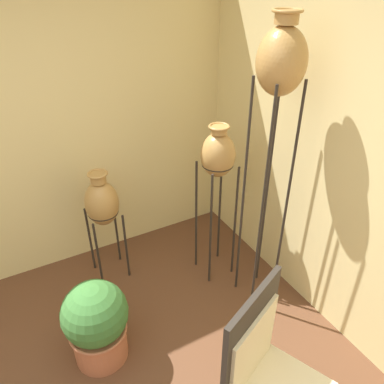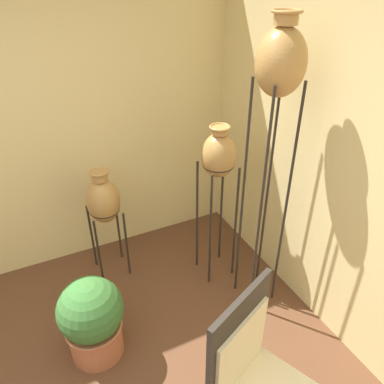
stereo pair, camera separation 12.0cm
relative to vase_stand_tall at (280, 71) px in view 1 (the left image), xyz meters
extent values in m
cylinder|color=#28231E|center=(-0.11, -0.11, -0.96)|extent=(0.02, 0.02, 1.84)
cylinder|color=#28231E|center=(0.11, -0.11, -0.96)|extent=(0.02, 0.02, 1.84)
cylinder|color=#28231E|center=(-0.11, 0.11, -0.96)|extent=(0.02, 0.02, 1.84)
cylinder|color=#28231E|center=(0.11, 0.11, -0.96)|extent=(0.02, 0.02, 1.84)
torus|color=#28231E|center=(0.00, 0.00, -0.04)|extent=(0.24, 0.24, 0.02)
ellipsoid|color=#B28447|center=(0.00, 0.00, 0.05)|extent=(0.31, 0.31, 0.42)
cylinder|color=#B28447|center=(0.00, 0.00, 0.30)|extent=(0.14, 0.14, 0.07)
torus|color=#B28447|center=(0.00, 0.00, 0.33)|extent=(0.18, 0.18, 0.02)
cylinder|color=#28231E|center=(-0.28, 0.29, -1.33)|extent=(0.02, 0.02, 1.09)
cylinder|color=#28231E|center=(-0.04, 0.29, -1.33)|extent=(0.02, 0.02, 1.09)
cylinder|color=#28231E|center=(-0.28, 0.53, -1.33)|extent=(0.02, 0.02, 1.09)
cylinder|color=#28231E|center=(-0.04, 0.53, -1.33)|extent=(0.02, 0.02, 1.09)
torus|color=#28231E|center=(-0.16, 0.41, -0.79)|extent=(0.25, 0.25, 0.02)
ellipsoid|color=#B28447|center=(-0.16, 0.41, -0.71)|extent=(0.27, 0.27, 0.36)
cylinder|color=#B28447|center=(-0.16, 0.41, -0.50)|extent=(0.12, 0.12, 0.05)
torus|color=#B28447|center=(-0.16, 0.41, -0.47)|extent=(0.16, 0.16, 0.02)
cylinder|color=#28231E|center=(-1.13, 0.70, -1.55)|extent=(0.02, 0.02, 0.66)
cylinder|color=#28231E|center=(-0.89, 0.70, -1.55)|extent=(0.02, 0.02, 0.66)
cylinder|color=#28231E|center=(-1.13, 0.95, -1.55)|extent=(0.02, 0.02, 0.66)
cylinder|color=#28231E|center=(-0.89, 0.95, -1.55)|extent=(0.02, 0.02, 0.66)
torus|color=#28231E|center=(-1.01, 0.83, -1.21)|extent=(0.25, 0.25, 0.02)
ellipsoid|color=#B28447|center=(-1.01, 0.83, -1.12)|extent=(0.28, 0.28, 0.40)
cylinder|color=#B28447|center=(-1.01, 0.83, -0.88)|extent=(0.13, 0.13, 0.08)
torus|color=#B28447|center=(-1.01, 0.83, -0.85)|extent=(0.16, 0.16, 0.02)
cylinder|color=#28231E|center=(-0.54, -0.78, -1.64)|extent=(0.02, 0.02, 0.47)
cube|color=#28231E|center=(-0.75, -0.85, -1.06)|extent=(0.46, 0.23, 0.63)
cube|color=beige|center=(-0.74, -0.88, -1.12)|extent=(0.39, 0.19, 0.44)
cylinder|color=#B26647|center=(-1.35, 0.03, -1.74)|extent=(0.37, 0.37, 0.27)
torus|color=#B26647|center=(-1.35, 0.03, -1.61)|extent=(0.40, 0.40, 0.02)
sphere|color=#387033|center=(-1.35, 0.03, -1.44)|extent=(0.45, 0.45, 0.45)
camera|label=1|loc=(-1.60, -1.78, 0.56)|focal=35.00mm
camera|label=2|loc=(-1.49, -1.84, 0.56)|focal=35.00mm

